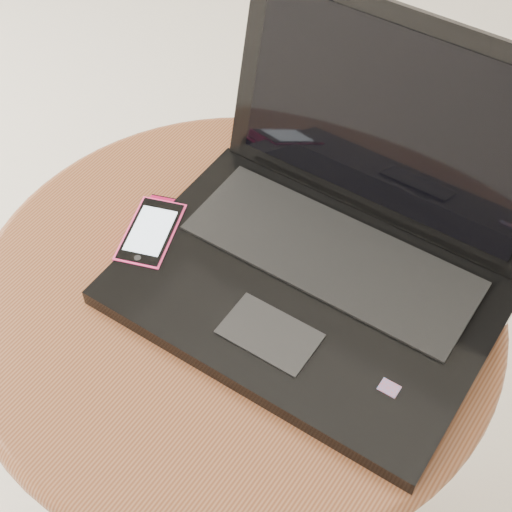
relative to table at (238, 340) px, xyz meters
The scene contains 4 objects.
table is the anchor object (origin of this frame).
laptop 0.19m from the table, 48.89° to the left, with size 0.41×0.35×0.26m.
phone_black 0.16m from the table, behind, with size 0.10×0.14×0.01m.
phone_pink 0.17m from the table, behind, with size 0.09×0.12×0.01m.
Camera 1 is at (0.39, -0.53, 1.19)m, focal length 55.16 mm.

